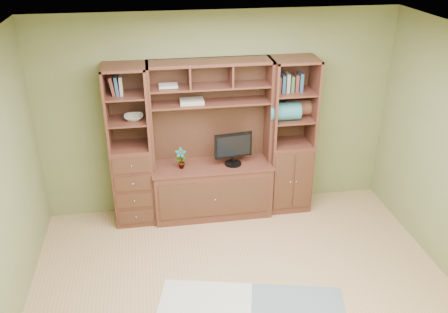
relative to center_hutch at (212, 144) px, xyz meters
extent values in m
cube|color=tan|center=(0.12, -1.73, -1.02)|extent=(4.60, 4.10, 0.04)
cube|color=white|center=(0.12, -1.73, 1.58)|extent=(4.60, 4.10, 0.04)
cube|color=olive|center=(0.12, 0.27, 0.28)|extent=(4.50, 0.04, 2.60)
cube|color=#51271C|center=(0.00, 0.00, 0.00)|extent=(1.54, 0.53, 2.05)
cube|color=#51271C|center=(-1.00, 0.04, 0.00)|extent=(0.50, 0.45, 2.05)
cube|color=#51271C|center=(1.02, 0.04, 0.00)|extent=(0.55, 0.45, 2.05)
cube|color=black|center=(0.26, -0.03, 0.00)|extent=(0.51, 0.27, 0.59)
imported|color=#B0523B|center=(-0.40, -0.03, -0.16)|extent=(0.14, 0.10, 0.27)
cube|color=#AFA795|center=(-0.23, 0.09, 0.54)|extent=(0.29, 0.21, 0.04)
imported|color=beige|center=(-0.93, 0.04, 0.39)|extent=(0.23, 0.23, 0.06)
cube|color=#2D6D77|center=(0.91, -0.01, 0.38)|extent=(0.38, 0.22, 0.22)
cube|color=brown|center=(1.13, 0.12, 0.36)|extent=(0.36, 0.20, 0.20)
camera|label=1|loc=(-0.70, -5.32, 2.47)|focal=38.00mm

